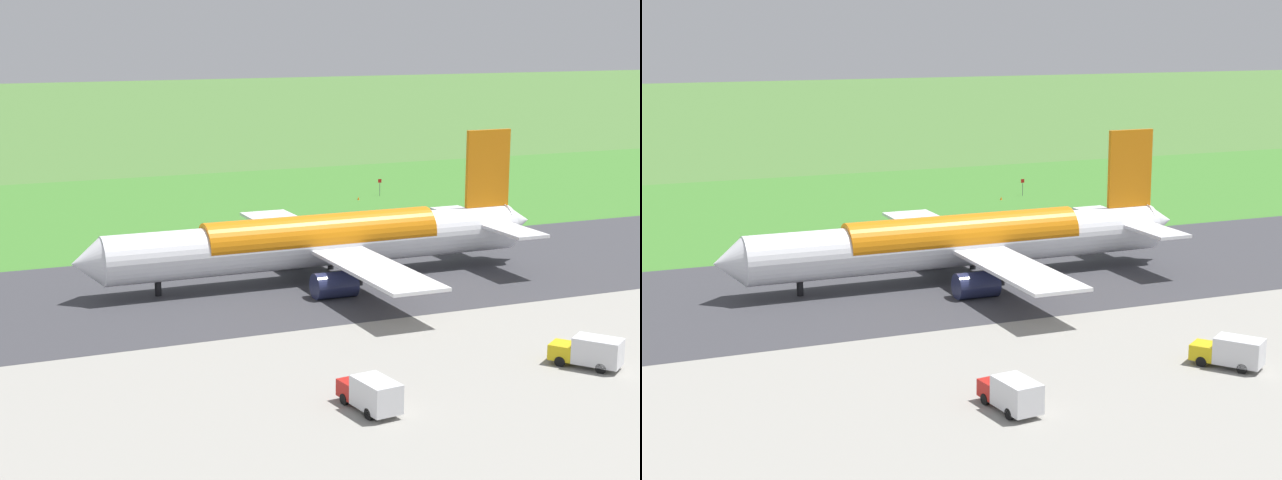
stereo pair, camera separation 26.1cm
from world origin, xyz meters
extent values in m
plane|color=#477233|center=(0.00, 0.00, 0.00)|extent=(800.00, 800.00, 0.00)
cube|color=#38383D|center=(0.00, 0.00, 0.03)|extent=(600.00, 34.16, 0.06)
cube|color=#3C782B|center=(0.00, -43.44, 0.02)|extent=(600.00, 80.00, 0.04)
cylinder|color=white|center=(9.77, 0.00, 4.20)|extent=(48.02, 5.38, 5.20)
cone|color=white|center=(35.27, -0.10, 4.20)|extent=(3.02, 4.95, 4.94)
cone|color=white|center=(-15.43, 0.10, 4.80)|extent=(3.52, 4.43, 4.42)
cube|color=orange|center=(-11.35, 0.08, 11.30)|extent=(5.60, 0.52, 9.00)
cube|color=white|center=(-11.33, 5.58, 5.00)|extent=(4.03, 9.02, 0.36)
cube|color=white|center=(-11.37, -5.42, 5.00)|extent=(4.03, 9.02, 0.36)
cube|color=white|center=(8.81, 11.00, 3.80)|extent=(6.08, 22.02, 0.35)
cube|color=white|center=(8.73, -11.00, 3.80)|extent=(6.08, 22.02, 0.35)
cylinder|color=#23284C|center=(11.30, 7.49, 1.32)|extent=(4.51, 2.82, 2.80)
cylinder|color=#23284C|center=(11.24, -7.51, 1.32)|extent=(4.51, 2.82, 2.80)
cylinder|color=black|center=(28.01, -0.07, 1.71)|extent=(0.70, 0.70, 3.42)
cylinder|color=black|center=(6.78, 4.01, 1.71)|extent=(0.70, 0.70, 3.42)
cylinder|color=black|center=(6.75, -3.99, 1.71)|extent=(0.70, 0.70, 3.42)
cylinder|color=orange|center=(9.77, 0.00, 4.72)|extent=(26.42, 5.33, 5.23)
cube|color=#B21914|center=(21.86, 35.74, 1.10)|extent=(2.45, 2.45, 1.30)
cube|color=silver|center=(21.52, 38.52, 1.55)|extent=(2.75, 4.05, 2.20)
cylinder|color=black|center=(22.85, 35.86, 0.45)|extent=(0.41, 0.93, 0.90)
cylinder|color=black|center=(20.86, 35.62, 0.45)|extent=(0.41, 0.93, 0.90)
cylinder|color=black|center=(22.44, 39.24, 0.45)|extent=(0.41, 0.93, 0.90)
cylinder|color=black|center=(20.45, 39.00, 0.45)|extent=(0.41, 0.93, 0.90)
cube|color=gold|center=(2.04, 34.24, 1.10)|extent=(3.08, 3.08, 1.30)
cube|color=silver|center=(0.38, 36.50, 1.55)|extent=(4.10, 4.42, 2.20)
cylinder|color=black|center=(2.85, 34.83, 0.45)|extent=(0.77, 0.90, 0.90)
cylinder|color=black|center=(1.23, 33.65, 0.45)|extent=(0.77, 0.90, 0.90)
cylinder|color=black|center=(0.83, 37.57, 0.45)|extent=(0.77, 0.90, 0.90)
cylinder|color=black|center=(-0.78, 36.39, 0.45)|extent=(0.77, 0.90, 0.90)
cylinder|color=slate|center=(-21.06, -48.12, 1.09)|extent=(0.10, 0.10, 2.19)
cube|color=red|center=(-21.06, -48.14, 2.49)|extent=(0.60, 0.04, 0.60)
cone|color=orange|center=(-16.10, -45.74, 0.28)|extent=(0.40, 0.40, 0.55)
camera|label=1|loc=(52.55, 101.97, 27.93)|focal=57.83mm
camera|label=2|loc=(52.31, 102.07, 27.93)|focal=57.83mm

